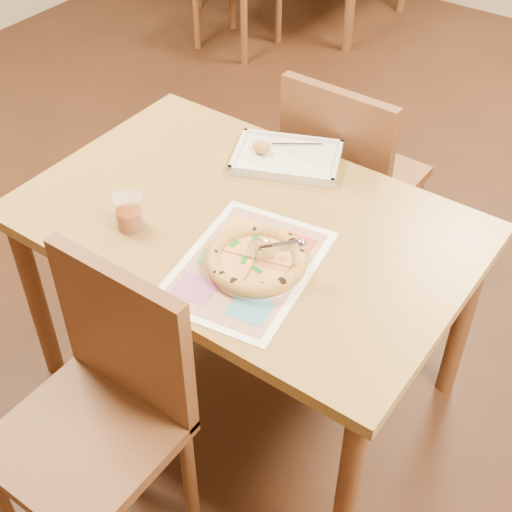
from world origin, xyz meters
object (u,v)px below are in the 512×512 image
Objects in this scene: dining_table at (245,240)px; pizza_cutter at (275,248)px; glass_tumbler at (129,214)px; menu at (246,267)px; chair_far at (346,165)px; plate at (256,268)px; pizza at (256,260)px; appetizer_tray at (285,158)px; chair_near at (105,387)px.

pizza_cutter is at bearing -34.81° from dining_table.
menu is (0.37, 0.05, -0.04)m from glass_tumbler.
chair_far is (-0.00, 0.60, -0.07)m from dining_table.
chair_far is 0.79m from menu.
dining_table is 0.24m from plate.
pizza is (0.15, -0.15, 0.11)m from dining_table.
dining_table is 4.76× the size of pizza.
glass_tumbler is (-0.24, -0.22, 0.13)m from dining_table.
pizza_cutter is (0.19, -0.14, 0.17)m from dining_table.
plate is 0.02m from pizza.
plate is 0.61× the size of appetizer_tray.
menu is at bearing -166.99° from plate.
pizza is at bearing 175.69° from pizza_cutter.
menu is (0.13, 0.43, 0.16)m from chair_near.
pizza_cutter is 0.29× the size of menu.
pizza_cutter reaches higher than glass_tumbler.
plate is (0.15, -0.76, 0.16)m from chair_far.
glass_tumbler is at bearing 122.34° from chair_near.
plate reaches higher than menu.
appetizer_tray is at bearing 102.57° from dining_table.
pizza_cutter reaches higher than plate.
appetizer_tray is 0.56m from glass_tumbler.
chair_far is at bearing 80.18° from pizza_cutter.
glass_tumbler is (-0.39, -0.07, 0.02)m from pizza.
pizza is at bearing 71.73° from chair_near.
chair_far is 0.99× the size of menu.
pizza is 0.40m from glass_tumbler.
menu is at bearing 73.72° from chair_near.
pizza is at bearing -45.71° from dining_table.
chair_near is 1.72× the size of pizza.
pizza is 1.98× the size of pizza_cutter.
chair_far reaches higher than appetizer_tray.
chair_far reaches higher than glass_tumbler.
glass_tumbler is (-0.40, -0.06, 0.04)m from plate.
plate is 0.40m from glass_tumbler.
appetizer_tray is at bearing 115.24° from pizza.
pizza is 2.60× the size of glass_tumbler.
plate is 1.76× the size of pizza_cutter.
pizza_cutter is at bearing 32.23° from plate.
plate is 2.30× the size of glass_tumbler.
chair_near is 0.56m from pizza_cutter.
menu is (0.13, -0.17, 0.09)m from dining_table.
dining_table is 0.35m from glass_tumbler.
appetizer_tray reaches higher than pizza.
pizza_cutter is at bearing 20.30° from pizza.
appetizer_tray is (-0.22, 0.46, -0.01)m from pizza.
chair_far is 0.34m from appetizer_tray.
glass_tumbler reaches higher than plate.
glass_tumbler is 0.38m from menu.
pizza is (0.15, 0.45, 0.18)m from chair_near.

